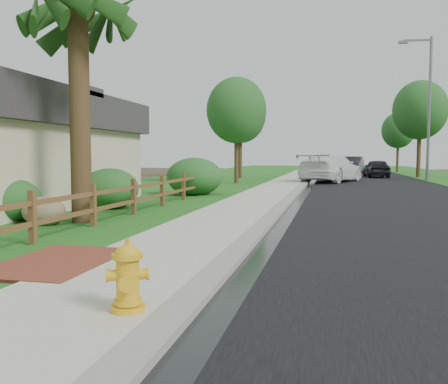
% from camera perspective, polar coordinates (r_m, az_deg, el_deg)
% --- Properties ---
extents(ground, '(120.00, 120.00, 0.00)m').
position_cam_1_polar(ground, '(8.07, -1.94, -8.23)').
color(ground, '#312B1B').
extents(road, '(8.00, 90.00, 0.02)m').
position_cam_1_polar(road, '(42.73, 16.21, 1.82)').
color(road, black).
rests_on(road, ground).
extents(curb, '(0.40, 90.00, 0.12)m').
position_cam_1_polar(curb, '(42.68, 10.58, 1.99)').
color(curb, gray).
rests_on(curb, ground).
extents(wet_gutter, '(0.50, 90.00, 0.00)m').
position_cam_1_polar(wet_gutter, '(42.67, 11.05, 1.93)').
color(wet_gutter, black).
rests_on(wet_gutter, road).
extents(sidewalk, '(2.20, 90.00, 0.10)m').
position_cam_1_polar(sidewalk, '(42.75, 8.83, 2.00)').
color(sidewalk, '#ADA697').
rests_on(sidewalk, ground).
extents(grass_strip, '(1.60, 90.00, 0.06)m').
position_cam_1_polar(grass_strip, '(42.92, 6.30, 2.01)').
color(grass_strip, '#175317').
rests_on(grass_strip, ground).
extents(lawn_near, '(9.00, 90.00, 0.04)m').
position_cam_1_polar(lawn_near, '(43.81, -0.48, 2.07)').
color(lawn_near, '#175317').
rests_on(lawn_near, ground).
extents(verge_far, '(6.00, 90.00, 0.04)m').
position_cam_1_polar(verge_far, '(43.70, 25.28, 1.64)').
color(verge_far, '#175317').
rests_on(verge_far, ground).
extents(brick_patch, '(1.60, 2.40, 0.11)m').
position_cam_1_polar(brick_patch, '(8.02, -19.40, -8.16)').
color(brick_patch, maroon).
rests_on(brick_patch, ground).
extents(ranch_fence, '(0.12, 16.92, 1.10)m').
position_cam_1_polar(ranch_fence, '(15.14, -9.02, -0.03)').
color(ranch_fence, '#442C16').
rests_on(ranch_fence, ground).
extents(palm_tree, '(3.60, 3.60, 6.60)m').
position_cam_1_polar(palm_tree, '(13.32, -17.23, 20.57)').
color(palm_tree, '#362916').
rests_on(palm_tree, ground).
extents(fire_hydrant, '(0.51, 0.42, 0.78)m').
position_cam_1_polar(fire_hydrant, '(5.23, -11.51, -10.11)').
color(fire_hydrant, gold).
rests_on(fire_hydrant, sidewalk).
extents(white_suv, '(4.74, 7.03, 1.89)m').
position_cam_1_polar(white_suv, '(32.77, 12.74, 2.85)').
color(white_suv, white).
rests_on(white_suv, road).
extents(dark_car_mid, '(2.03, 4.43, 1.47)m').
position_cam_1_polar(dark_car_mid, '(41.09, 17.88, 2.73)').
color(dark_car_mid, black).
rests_on(dark_car_mid, road).
extents(dark_car_far, '(2.61, 5.42, 1.71)m').
position_cam_1_polar(dark_car_far, '(49.39, 15.17, 3.17)').
color(dark_car_far, black).
rests_on(dark_car_far, road).
extents(streetlight, '(2.33, 0.46, 10.08)m').
position_cam_1_polar(streetlight, '(36.87, 23.20, 10.15)').
color(streetlight, slate).
rests_on(streetlight, ground).
extents(boulder, '(1.27, 1.05, 0.75)m').
position_cam_1_polar(boulder, '(12.69, -20.85, -2.19)').
color(boulder, brown).
rests_on(boulder, ground).
extents(shrub_a, '(1.84, 1.84, 1.16)m').
position_cam_1_polar(shrub_a, '(13.79, -24.17, -0.93)').
color(shrub_a, '#1B4B1F').
rests_on(shrub_a, ground).
extents(shrub_c, '(2.14, 2.14, 1.36)m').
position_cam_1_polar(shrub_c, '(16.01, -13.57, 0.37)').
color(shrub_c, '#1B4B1F').
rests_on(shrub_c, ground).
extents(shrub_d, '(3.29, 3.29, 1.69)m').
position_cam_1_polar(shrub_d, '(21.04, -3.57, 1.85)').
color(shrub_d, '#1B4B1F').
rests_on(shrub_d, ground).
extents(tree_near_left, '(3.81, 3.81, 6.75)m').
position_cam_1_polar(tree_near_left, '(30.43, 1.51, 9.77)').
color(tree_near_left, '#362916').
rests_on(tree_near_left, ground).
extents(tree_mid_left, '(4.04, 4.04, 7.22)m').
position_cam_1_polar(tree_mid_left, '(37.86, 1.98, 9.23)').
color(tree_mid_left, '#362916').
rests_on(tree_mid_left, ground).
extents(tree_mid_right, '(4.35, 4.35, 7.89)m').
position_cam_1_polar(tree_mid_right, '(42.21, 22.52, 9.07)').
color(tree_mid_right, '#362916').
rests_on(tree_mid_right, ground).
extents(tree_far_right, '(3.50, 3.50, 6.46)m').
position_cam_1_polar(tree_far_right, '(54.66, 20.22, 6.96)').
color(tree_far_right, '#362916').
rests_on(tree_far_right, ground).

